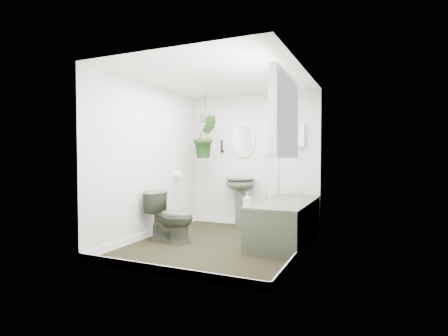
% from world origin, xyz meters
% --- Properties ---
extents(floor, '(2.30, 2.80, 0.02)m').
position_xyz_m(floor, '(0.00, 0.00, -0.01)').
color(floor, black).
rests_on(floor, ground).
extents(ceiling, '(2.30, 2.80, 0.02)m').
position_xyz_m(ceiling, '(0.00, 0.00, 2.31)').
color(ceiling, white).
rests_on(ceiling, ground).
extents(wall_back, '(2.30, 0.02, 2.30)m').
position_xyz_m(wall_back, '(0.00, 1.41, 1.15)').
color(wall_back, silver).
rests_on(wall_back, ground).
extents(wall_front, '(2.30, 0.02, 2.30)m').
position_xyz_m(wall_front, '(0.00, -1.41, 1.15)').
color(wall_front, silver).
rests_on(wall_front, ground).
extents(wall_left, '(0.02, 2.80, 2.30)m').
position_xyz_m(wall_left, '(-1.16, 0.00, 1.15)').
color(wall_left, silver).
rests_on(wall_left, ground).
extents(wall_right, '(0.02, 2.80, 2.30)m').
position_xyz_m(wall_right, '(1.16, 0.00, 1.15)').
color(wall_right, silver).
rests_on(wall_right, ground).
extents(skirting, '(2.30, 2.80, 0.10)m').
position_xyz_m(skirting, '(0.00, 0.00, 0.05)').
color(skirting, white).
rests_on(skirting, floor).
extents(bathtub, '(0.72, 1.72, 0.58)m').
position_xyz_m(bathtub, '(0.80, 0.50, 0.29)').
color(bathtub, '#434839').
rests_on(bathtub, floor).
extents(bath_screen, '(0.04, 0.72, 1.40)m').
position_xyz_m(bath_screen, '(0.47, 0.99, 1.28)').
color(bath_screen, silver).
rests_on(bath_screen, bathtub).
extents(shower_box, '(0.20, 0.10, 0.35)m').
position_xyz_m(shower_box, '(0.80, 1.34, 1.55)').
color(shower_box, white).
rests_on(shower_box, wall_back).
extents(oval_mirror, '(0.46, 0.03, 0.62)m').
position_xyz_m(oval_mirror, '(-0.18, 1.37, 1.50)').
color(oval_mirror, beige).
rests_on(oval_mirror, wall_back).
extents(wall_sconce, '(0.04, 0.04, 0.22)m').
position_xyz_m(wall_sconce, '(-0.58, 1.36, 1.40)').
color(wall_sconce, black).
rests_on(wall_sconce, wall_back).
extents(toilet_roll_holder, '(0.11, 0.11, 0.11)m').
position_xyz_m(toilet_roll_holder, '(-1.10, 0.70, 0.90)').
color(toilet_roll_holder, white).
rests_on(toilet_roll_holder, wall_left).
extents(window_recess, '(0.08, 1.00, 0.90)m').
position_xyz_m(window_recess, '(1.09, -0.70, 1.65)').
color(window_recess, white).
rests_on(window_recess, wall_right).
extents(window_sill, '(0.18, 1.00, 0.04)m').
position_xyz_m(window_sill, '(1.02, -0.70, 1.23)').
color(window_sill, white).
rests_on(window_sill, wall_right).
extents(window_blinds, '(0.01, 0.86, 0.76)m').
position_xyz_m(window_blinds, '(1.04, -0.70, 1.65)').
color(window_blinds, white).
rests_on(window_blinds, wall_right).
extents(toilet, '(0.72, 0.44, 0.72)m').
position_xyz_m(toilet, '(-0.70, -0.14, 0.36)').
color(toilet, '#434839').
rests_on(toilet, floor).
extents(pedestal_sink, '(0.54, 0.47, 0.84)m').
position_xyz_m(pedestal_sink, '(-0.18, 1.24, 0.42)').
color(pedestal_sink, '#434839').
rests_on(pedestal_sink, floor).
extents(sill_plant, '(0.25, 0.23, 0.24)m').
position_xyz_m(sill_plant, '(0.97, -0.40, 1.37)').
color(sill_plant, black).
rests_on(sill_plant, window_sill).
extents(hanging_plant, '(0.51, 0.51, 0.73)m').
position_xyz_m(hanging_plant, '(-0.70, 0.95, 1.55)').
color(hanging_plant, black).
rests_on(hanging_plant, ceiling).
extents(soap_bottle, '(0.08, 0.09, 0.19)m').
position_xyz_m(soap_bottle, '(0.51, -0.29, 0.67)').
color(soap_bottle, black).
rests_on(soap_bottle, bathtub).
extents(hanging_pot, '(0.16, 0.16, 0.12)m').
position_xyz_m(hanging_pot, '(-0.70, 0.95, 1.85)').
color(hanging_pot, brown).
rests_on(hanging_pot, ceiling).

